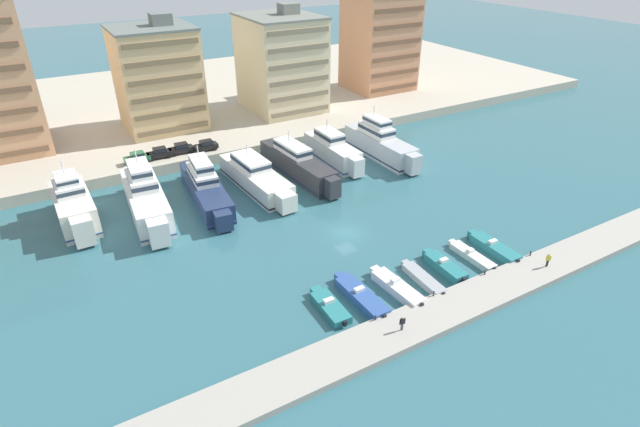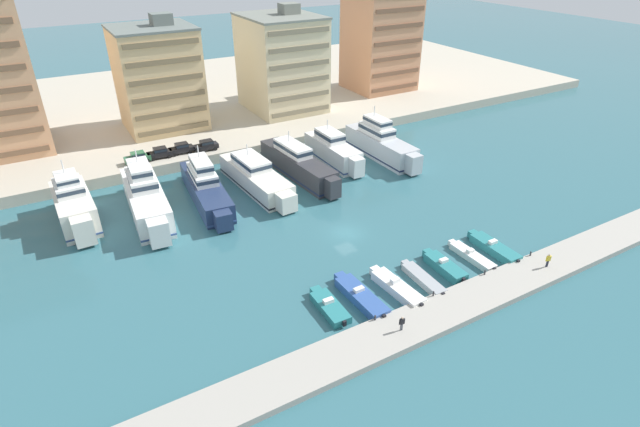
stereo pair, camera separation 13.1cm
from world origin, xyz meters
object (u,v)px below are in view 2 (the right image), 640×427
Objects in this scene: motorboat_teal_mid_right at (494,248)px; car_black_center_left at (206,145)px; yacht_white_center_right at (333,150)px; motorboat_teal_far_left at (329,306)px; yacht_charcoal_center at (298,164)px; motorboat_blue_left at (360,296)px; yacht_ivory_far_left at (74,206)px; motorboat_teal_center at (444,266)px; pedestrian_mid_deck at (402,322)px; motorboat_white_mid_left at (397,287)px; pedestrian_near_edge at (548,259)px; yacht_navy_mid_left at (206,187)px; motorboat_white_center_right at (472,256)px; yacht_ivory_center_left at (256,177)px; car_green_far_left at (138,157)px; car_black_left at (160,152)px; car_black_mid_left at (181,148)px; motorboat_grey_center_left at (423,279)px; yacht_silver_mid_right at (381,143)px; yacht_white_left at (146,197)px.

car_black_center_left is at bearing 115.50° from motorboat_teal_mid_right.
motorboat_teal_far_left is (-20.53, -33.07, -1.71)m from yacht_white_center_right.
motorboat_blue_left is (-8.84, -31.40, -1.60)m from yacht_charcoal_center.
yacht_ivory_far_left is 49.41m from motorboat_teal_center.
pedestrian_mid_deck reaches higher than motorboat_teal_center.
yacht_ivory_far_left is at bearing 176.81° from yacht_charcoal_center.
motorboat_white_mid_left is 18.54m from pedestrian_near_edge.
yacht_navy_mid_left reaches higher than motorboat_white_center_right.
motorboat_blue_left is at bearing 178.04° from motorboat_teal_center.
motorboat_white_mid_left is at bearing -109.99° from yacht_white_center_right.
pedestrian_near_edge is 1.05× the size of pedestrian_mid_deck.
yacht_charcoal_center is at bearing 4.83° from yacht_ivory_center_left.
car_black_left is at bearing 2.22° from car_green_far_left.
yacht_navy_mid_left is 11.70× the size of pedestrian_near_edge.
yacht_white_center_right is 25.97m from car_black_mid_left.
motorboat_white_center_right is 3.60m from motorboat_teal_mid_right.
yacht_navy_mid_left reaches higher than motorboat_teal_far_left.
motorboat_blue_left is 1.19× the size of motorboat_grey_center_left.
motorboat_blue_left is at bearing -82.58° from car_black_mid_left.
motorboat_teal_center is 47.50m from car_black_center_left.
motorboat_teal_far_left is at bearing 172.47° from motorboat_white_mid_left.
motorboat_teal_mid_right is at bearing 108.44° from pedestrian_near_edge.
yacht_silver_mid_right is at bearing -0.53° from yacht_charcoal_center.
yacht_navy_mid_left is 16.15m from car_green_far_left.
motorboat_teal_mid_right is 53.11m from car_black_mid_left.
car_green_far_left is (-29.58, 45.89, 2.41)m from motorboat_white_center_right.
motorboat_teal_mid_right is at bearing -59.14° from yacht_ivory_center_left.
yacht_navy_mid_left is 15.08m from car_black_center_left.
yacht_charcoal_center is 3.10× the size of motorboat_teal_far_left.
yacht_navy_mid_left is 2.79× the size of motorboat_grey_center_left.
motorboat_teal_far_left is at bearing -78.07° from car_green_far_left.
car_black_mid_left reaches higher than motorboat_white_mid_left.
motorboat_white_mid_left is 7.34m from motorboat_teal_center.
car_black_center_left is (-1.87, 45.07, 2.28)m from motorboat_blue_left.
yacht_charcoal_center is 5.05× the size of car_black_mid_left.
car_green_far_left and car_black_center_left have the same top height.
motorboat_grey_center_left is (11.80, -1.17, -0.05)m from motorboat_teal_far_left.
yacht_ivory_far_left is 0.74× the size of yacht_navy_mid_left.
car_green_far_left is 1.00× the size of car_black_mid_left.
car_black_center_left reaches higher than motorboat_blue_left.
motorboat_grey_center_left is (-8.73, -34.24, -1.76)m from yacht_white_center_right.
motorboat_white_mid_left is at bearing -84.31° from yacht_ivory_center_left.
car_black_left reaches higher than motorboat_white_center_right.
motorboat_teal_center is 3.94× the size of pedestrian_near_edge.
motorboat_white_center_right is (-9.00, -31.51, -2.11)m from yacht_silver_mid_right.
motorboat_white_mid_left is (-12.42, -34.14, -1.63)m from yacht_white_center_right.
car_green_far_left is (-6.50, 14.77, 0.70)m from yacht_navy_mid_left.
motorboat_teal_center is (11.67, -0.40, 0.03)m from motorboat_blue_left.
yacht_white_left is 44.48m from motorboat_white_center_right.
yacht_ivory_center_left is 2.29× the size of motorboat_blue_left.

